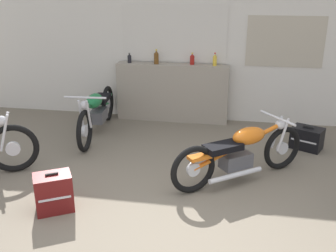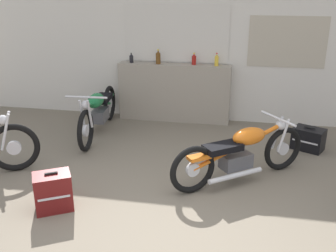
% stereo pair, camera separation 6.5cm
% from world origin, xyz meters
% --- Properties ---
extents(ground_plane, '(24.00, 24.00, 0.00)m').
position_xyz_m(ground_plane, '(0.00, 0.00, 0.00)').
color(ground_plane, '#706656').
extents(wall_back, '(10.00, 0.07, 2.80)m').
position_xyz_m(wall_back, '(0.00, 3.79, 1.40)').
color(wall_back, silver).
rests_on(wall_back, ground_plane).
extents(sill_counter, '(2.01, 0.28, 1.04)m').
position_xyz_m(sill_counter, '(-0.51, 3.61, 0.52)').
color(sill_counter, gray).
rests_on(sill_counter, ground_plane).
extents(bottle_leftmost, '(0.07, 0.07, 0.17)m').
position_xyz_m(bottle_leftmost, '(-1.29, 3.61, 1.12)').
color(bottle_leftmost, black).
rests_on(bottle_leftmost, sill_counter).
extents(bottle_left_center, '(0.08, 0.08, 0.26)m').
position_xyz_m(bottle_left_center, '(-0.80, 3.58, 1.16)').
color(bottle_left_center, '#5B3814').
rests_on(bottle_left_center, sill_counter).
extents(bottle_center, '(0.08, 0.08, 0.21)m').
position_xyz_m(bottle_center, '(-0.17, 3.64, 1.13)').
color(bottle_center, maroon).
rests_on(bottle_center, sill_counter).
extents(bottle_right_center, '(0.07, 0.07, 0.22)m').
position_xyz_m(bottle_right_center, '(0.23, 3.61, 1.14)').
color(bottle_right_center, gold).
rests_on(bottle_right_center, sill_counter).
extents(motorcycle_orange, '(1.64, 1.28, 0.77)m').
position_xyz_m(motorcycle_orange, '(0.73, 1.44, 0.39)').
color(motorcycle_orange, black).
rests_on(motorcycle_orange, ground_plane).
extents(motorcycle_green, '(0.64, 2.06, 0.81)m').
position_xyz_m(motorcycle_green, '(-1.63, 2.69, 0.41)').
color(motorcycle_green, black).
rests_on(motorcycle_green, ground_plane).
extents(hard_case_darkred, '(0.49, 0.45, 0.46)m').
position_xyz_m(hard_case_darkred, '(-1.31, 0.36, 0.22)').
color(hard_case_darkred, maroon).
rests_on(hard_case_darkred, ground_plane).
extents(hard_case_black, '(0.53, 0.47, 0.36)m').
position_xyz_m(hard_case_black, '(1.73, 2.65, 0.17)').
color(hard_case_black, black).
rests_on(hard_case_black, ground_plane).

